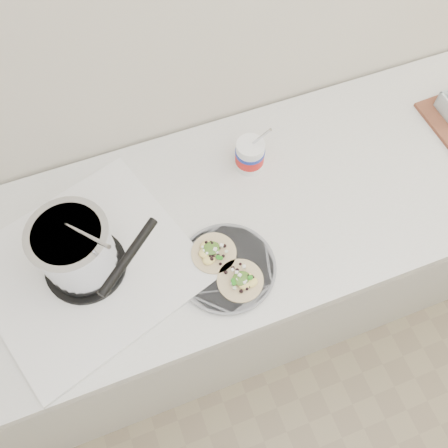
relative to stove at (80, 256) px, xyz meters
name	(u,v)px	position (x,y,z in m)	size (l,w,h in m)	color
counter	(263,258)	(0.55, 0.04, -0.53)	(2.44, 0.66, 0.90)	beige
stove	(80,256)	(0.00, 0.00, 0.00)	(0.64, 0.62, 0.25)	silver
taco_plate	(227,267)	(0.35, -0.13, -0.07)	(0.26, 0.26, 0.04)	slate
tub	(251,152)	(0.53, 0.16, -0.02)	(0.09, 0.09, 0.19)	white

